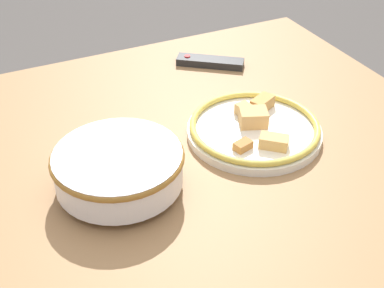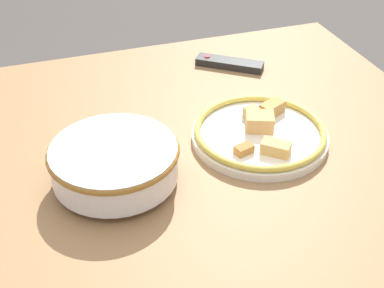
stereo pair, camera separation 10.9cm
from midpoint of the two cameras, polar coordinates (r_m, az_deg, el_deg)
The scene contains 4 objects.
dining_table at distance 1.19m, azimuth -1.89°, elevation -4.10°, with size 1.16×1.07×0.76m.
noodle_bowl at distance 1.03m, azimuth -10.87°, elevation -2.60°, with size 0.25×0.25×0.08m.
food_plate at distance 1.17m, azimuth 4.19°, elevation 1.47°, with size 0.30×0.30×0.05m.
tv_remote at distance 1.47m, azimuth -0.19°, elevation 8.69°, with size 0.17×0.14×0.02m.
Camera 1 is at (-0.41, -0.82, 1.43)m, focal length 50.00 mm.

